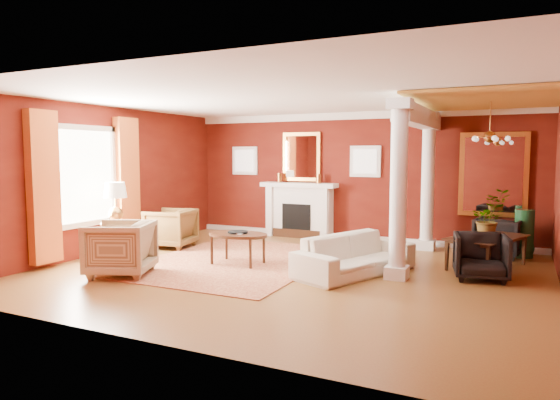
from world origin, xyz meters
The scene contains 27 objects.
ground centered at (0.00, 0.00, 0.00)m, with size 8.00×8.00×0.00m, color brown.
room_shell centered at (0.00, 0.00, 2.02)m, with size 8.04×7.04×2.92m.
fireplace centered at (-1.30, 3.32, 0.65)m, with size 1.85×0.42×1.29m.
overmantel_mirror centered at (-1.30, 3.45, 1.90)m, with size 0.95×0.07×1.15m.
flank_window_left centered at (-2.85, 3.46, 1.80)m, with size 0.70×0.07×0.70m.
flank_window_right centered at (0.25, 3.46, 1.80)m, with size 0.70×0.07×0.70m.
left_window centered at (-3.89, -0.60, 1.42)m, with size 0.21×2.55×2.60m.
column_front centered at (1.70, 0.30, 1.43)m, with size 0.36×0.36×2.80m.
column_back centered at (1.70, 3.00, 1.43)m, with size 0.36×0.36×2.80m.
header_beam centered at (1.70, 1.90, 2.62)m, with size 0.30×3.20×0.32m, color white.
amber_ceiling centered at (2.85, 1.75, 2.87)m, with size 2.30×3.40×0.04m, color gold.
dining_mirror centered at (2.90, 3.45, 1.55)m, with size 1.30×0.07×1.70m.
chandelier centered at (2.90, 1.80, 2.25)m, with size 0.60×0.62×0.75m.
crown_trim centered at (0.00, 3.46, 2.82)m, with size 8.00×0.08×0.16m, color white.
base_trim centered at (0.00, 3.46, 0.06)m, with size 8.00×0.08×0.12m, color white.
rug centered at (-1.25, 0.31, 0.01)m, with size 3.08×4.11×0.02m, color maroon.
sofa centered at (1.01, 0.33, 0.43)m, with size 2.19×0.64×0.86m, color #F5E6CE.
armchair_leopard centered at (-3.19, 0.90, 0.45)m, with size 0.88×0.82×0.90m, color black.
armchair_stripe centered at (-2.37, -1.43, 0.49)m, with size 0.95×0.89×0.97m, color tan.
coffee_table centered at (-1.08, 0.10, 0.52)m, with size 1.12×1.12×0.56m.
coffee_book centered at (-1.10, 0.05, 0.68)m, with size 0.18×0.02×0.24m, color black.
side_table centered at (-3.41, -0.43, 0.96)m, with size 0.57×0.57×1.44m.
dining_table centered at (2.95, 1.74, 0.43)m, with size 1.55×0.54×0.86m, color black.
dining_chair_near centered at (2.89, 0.83, 0.40)m, with size 0.77×0.73×0.80m, color black.
dining_chair_far centered at (3.06, 2.90, 0.41)m, with size 0.80×0.75×0.83m, color black.
green_urn centered at (3.50, 3.00, 0.36)m, with size 0.39×0.39×0.93m.
potted_plant centered at (2.93, 1.74, 1.10)m, with size 0.53×0.59×0.46m, color #26591E.
Camera 1 is at (3.40, -7.44, 1.95)m, focal length 32.00 mm.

